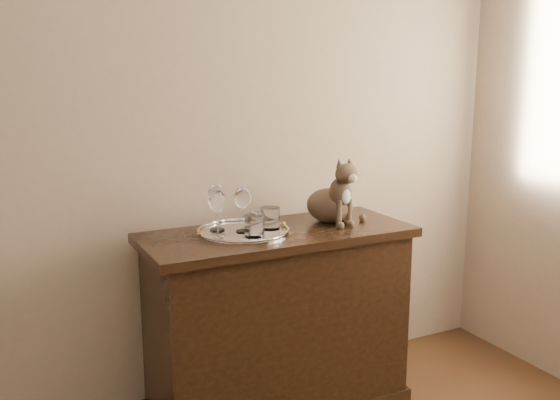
% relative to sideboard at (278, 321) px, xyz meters
% --- Properties ---
extents(wall_back, '(4.00, 0.10, 2.70)m').
position_rel_sideboard_xyz_m(wall_back, '(-0.60, 0.31, 0.93)').
color(wall_back, '#C3AF92').
rests_on(wall_back, ground).
extents(sideboard, '(1.20, 0.50, 0.85)m').
position_rel_sideboard_xyz_m(sideboard, '(0.00, 0.00, 0.00)').
color(sideboard, black).
rests_on(sideboard, ground).
extents(tray, '(0.40, 0.40, 0.01)m').
position_rel_sideboard_xyz_m(tray, '(-0.15, 0.03, 0.43)').
color(tray, silver).
rests_on(tray, sideboard).
extents(wine_glass_a, '(0.08, 0.08, 0.21)m').
position_rel_sideboard_xyz_m(wine_glass_a, '(-0.24, 0.10, 0.54)').
color(wine_glass_a, white).
rests_on(wine_glass_a, tray).
extents(wine_glass_c, '(0.07, 0.07, 0.20)m').
position_rel_sideboard_xyz_m(wine_glass_c, '(-0.28, 0.00, 0.53)').
color(wine_glass_c, white).
rests_on(wine_glass_c, tray).
extents(wine_glass_d, '(0.07, 0.07, 0.19)m').
position_rel_sideboard_xyz_m(wine_glass_d, '(-0.15, 0.03, 0.53)').
color(wine_glass_d, silver).
rests_on(wine_glass_d, tray).
extents(tumbler_a, '(0.07, 0.07, 0.08)m').
position_rel_sideboard_xyz_m(tumbler_a, '(-0.11, -0.01, 0.47)').
color(tumbler_a, silver).
rests_on(tumbler_a, tray).
extents(tumbler_b, '(0.08, 0.08, 0.09)m').
position_rel_sideboard_xyz_m(tumbler_b, '(-0.15, -0.07, 0.48)').
color(tumbler_b, white).
rests_on(tumbler_b, tray).
extents(tumbler_c, '(0.09, 0.09, 0.10)m').
position_rel_sideboard_xyz_m(tumbler_c, '(-0.03, 0.01, 0.48)').
color(tumbler_c, silver).
rests_on(tumbler_c, tray).
extents(cat, '(0.33, 0.32, 0.31)m').
position_rel_sideboard_xyz_m(cat, '(0.29, 0.04, 0.58)').
color(cat, brown).
rests_on(cat, sideboard).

